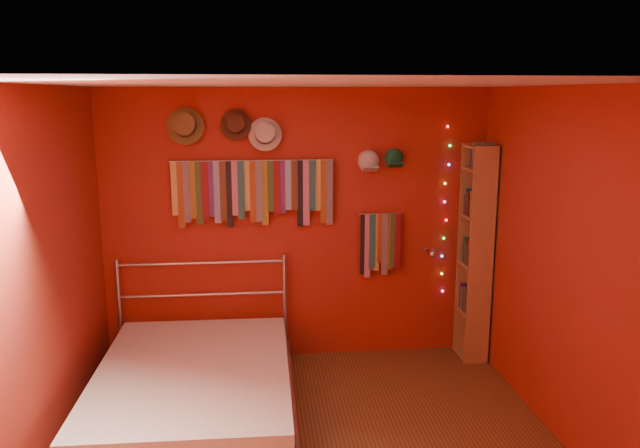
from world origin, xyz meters
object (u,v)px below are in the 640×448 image
object	(u,v)px
bookshelf	(480,252)
bed	(194,392)
tie_rack	(253,189)
reading_lamp	(432,253)

from	to	relation	value
bookshelf	bed	size ratio (longest dim) A/B	0.96
bookshelf	bed	xyz separation A→B (m)	(-2.53, -0.93, -0.78)
tie_rack	bed	size ratio (longest dim) A/B	0.69
bookshelf	reading_lamp	bearing A→B (deg)	-179.20
tie_rack	reading_lamp	distance (m)	1.72
tie_rack	reading_lamp	bearing A→B (deg)	-5.73
bookshelf	tie_rack	bearing A→B (deg)	175.71
reading_lamp	bookshelf	size ratio (longest dim) A/B	0.15
bookshelf	bed	distance (m)	2.81
tie_rack	bed	distance (m)	1.81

